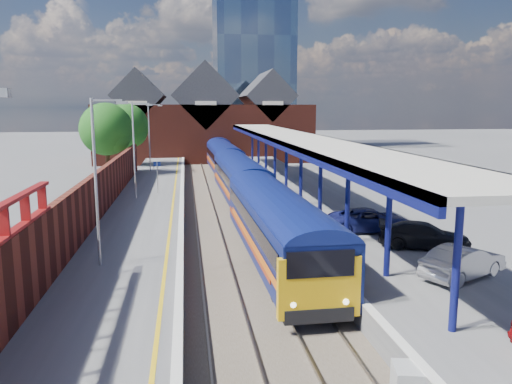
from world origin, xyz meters
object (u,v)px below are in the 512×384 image
train (230,165)px  parked_car_dark (424,235)px  lamp_post_d (150,133)px  lamp_post_c (136,144)px  parked_car_blue (370,220)px  lamp_post_b (99,172)px  parked_car_silver (463,262)px  platform_sign (157,172)px

train → parked_car_dark: size_ratio=15.59×
lamp_post_d → lamp_post_c: bearing=-90.0°
parked_car_dark → parked_car_blue: bearing=43.9°
lamp_post_b → parked_car_blue: (13.37, 4.05, -3.37)m
train → lamp_post_d: 9.75m
parked_car_silver → parked_car_dark: (0.47, 4.21, -0.03)m
parked_car_silver → parked_car_blue: size_ratio=0.87×
lamp_post_b → platform_sign: (1.36, 18.00, -2.30)m
lamp_post_b → parked_car_silver: 15.07m
parked_car_silver → parked_car_blue: bearing=-20.4°
train → lamp_post_c: lamp_post_c is taller
parked_car_silver → parked_car_blue: 7.72m
platform_sign → parked_car_dark: bearing=-52.5°
train → lamp_post_c: (-7.86, -10.99, 2.87)m
parked_car_blue → lamp_post_c: bearing=54.2°
train → lamp_post_b: bearing=-106.2°
parked_car_silver → lamp_post_c: bearing=9.1°
parked_car_silver → train: bearing=-15.1°
lamp_post_c → lamp_post_d: same height
lamp_post_c → parked_car_blue: size_ratio=1.56×
train → lamp_post_d: lamp_post_d is taller
lamp_post_d → parked_car_blue: lamp_post_d is taller
parked_car_blue → lamp_post_b: bearing=112.8°
lamp_post_d → platform_sign: size_ratio=2.80×
lamp_post_c → parked_car_blue: 18.24m
lamp_post_d → parked_car_dark: size_ratio=1.65×
lamp_post_b → parked_car_blue: lamp_post_b is taller
lamp_post_b → lamp_post_c: bearing=90.0°
lamp_post_d → parked_car_blue: 31.16m
lamp_post_d → train: bearing=-32.5°
platform_sign → parked_car_dark: size_ratio=0.59×
lamp_post_d → parked_car_blue: size_ratio=1.56×
lamp_post_b → platform_sign: 18.20m
lamp_post_b → parked_car_blue: bearing=16.9°
lamp_post_b → parked_car_blue: size_ratio=1.56×
lamp_post_d → platform_sign: bearing=-84.4°
train → lamp_post_c: 13.81m
lamp_post_b → parked_car_dark: size_ratio=1.65×
lamp_post_b → parked_car_silver: size_ratio=1.79×
parked_car_silver → lamp_post_b: bearing=48.9°
train → lamp_post_b: 28.26m
lamp_post_b → lamp_post_c: (0.00, 16.00, 0.00)m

